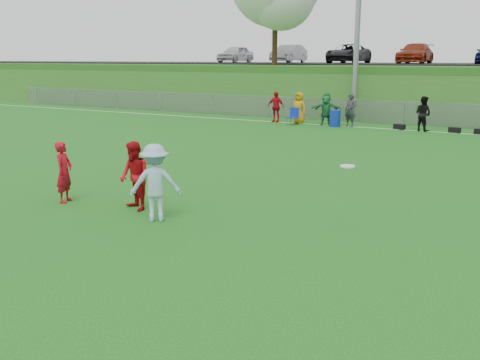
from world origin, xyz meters
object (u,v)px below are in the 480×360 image
Objects in this scene: player_blue at (155,183)px; frisbee at (348,166)px; player_red_left at (64,172)px; player_red_center at (135,176)px; recycling_bin at (335,118)px.

frisbee is (4.01, 0.84, 0.61)m from player_blue.
player_red_left reaches higher than frisbee.
player_blue is at bearing 0.06° from player_red_center.
player_red_center is 5.65× the size of frisbee.
player_red_left is 2.01m from player_red_center.
player_red_left reaches higher than recycling_bin.
player_red_center is (1.98, 0.28, 0.05)m from player_red_left.
player_red_left is at bearing -93.06° from recycling_bin.
player_blue reaches higher than recycling_bin.
player_blue reaches higher than player_red_center.
player_red_center is at bearing -86.52° from recycling_bin.
player_red_left is 17.56m from recycling_bin.
frisbee is at bearing -70.39° from recycling_bin.
player_red_center reaches higher than frisbee.
frisbee is at bearing 29.92° from player_red_center.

